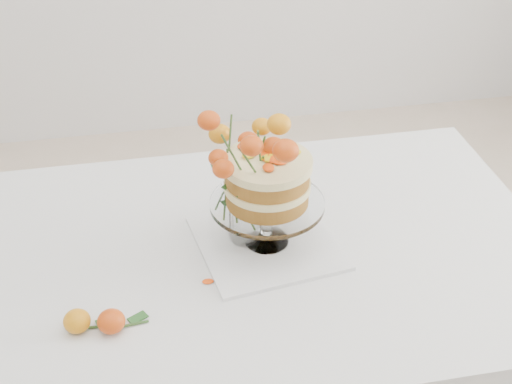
% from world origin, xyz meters
% --- Properties ---
extents(table, '(1.43, 0.93, 0.76)m').
position_xyz_m(table, '(0.00, 0.00, 0.67)').
color(table, tan).
rests_on(table, ground).
extents(napkin, '(0.36, 0.36, 0.01)m').
position_xyz_m(napkin, '(0.04, 0.01, 0.76)').
color(napkin, white).
rests_on(napkin, table).
extents(cake_stand, '(0.26, 0.26, 0.24)m').
position_xyz_m(cake_stand, '(0.04, 0.01, 0.92)').
color(cake_stand, white).
rests_on(cake_stand, napkin).
extents(rose_vase, '(0.28, 0.28, 0.38)m').
position_xyz_m(rose_vase, '(-0.01, 0.03, 0.98)').
color(rose_vase, white).
rests_on(rose_vase, table).
extents(loose_rose_near, '(0.10, 0.06, 0.05)m').
position_xyz_m(loose_rose_near, '(-0.40, -0.19, 0.78)').
color(loose_rose_near, orange).
rests_on(loose_rose_near, table).
extents(loose_rose_far, '(0.10, 0.06, 0.05)m').
position_xyz_m(loose_rose_far, '(-0.33, -0.21, 0.78)').
color(loose_rose_far, '#C14709').
rests_on(loose_rose_far, table).
extents(stray_petal_a, '(0.03, 0.02, 0.00)m').
position_xyz_m(stray_petal_a, '(-0.12, -0.10, 0.76)').
color(stray_petal_a, yellow).
rests_on(stray_petal_a, table).
extents(stray_petal_b, '(0.03, 0.02, 0.00)m').
position_xyz_m(stray_petal_b, '(-0.02, -0.14, 0.76)').
color(stray_petal_b, yellow).
rests_on(stray_petal_b, table).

